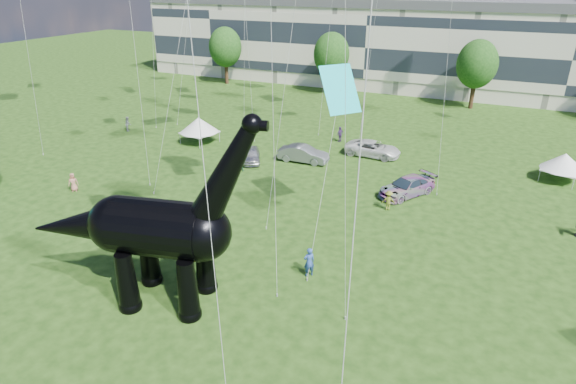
% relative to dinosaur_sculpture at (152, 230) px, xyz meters
% --- Properties ---
extents(ground, '(220.00, 220.00, 0.00)m').
position_rel_dinosaur_sculpture_xyz_m(ground, '(3.16, -2.19, -4.21)').
color(ground, '#16330C').
rests_on(ground, ground).
extents(terrace_row, '(78.00, 11.00, 12.00)m').
position_rel_dinosaur_sculpture_xyz_m(terrace_row, '(-4.84, 59.81, 1.79)').
color(terrace_row, beige).
rests_on(terrace_row, ground).
extents(tree_far_left, '(5.20, 5.20, 9.44)m').
position_rel_dinosaur_sculpture_xyz_m(tree_far_left, '(-26.84, 50.81, 2.08)').
color(tree_far_left, '#382314').
rests_on(tree_far_left, ground).
extents(tree_mid_left, '(5.20, 5.20, 9.44)m').
position_rel_dinosaur_sculpture_xyz_m(tree_mid_left, '(-8.84, 50.81, 2.08)').
color(tree_mid_left, '#382314').
rests_on(tree_mid_left, ground).
extents(tree_mid_right, '(5.20, 5.20, 9.44)m').
position_rel_dinosaur_sculpture_xyz_m(tree_mid_right, '(11.16, 50.81, 2.08)').
color(tree_mid_right, '#382314').
rests_on(tree_mid_right, ground).
extents(dinosaur_sculpture, '(13.68, 5.20, 11.16)m').
position_rel_dinosaur_sculpture_xyz_m(dinosaur_sculpture, '(0.00, 0.00, 0.00)').
color(dinosaur_sculpture, black).
rests_on(dinosaur_sculpture, ground).
extents(car_silver, '(3.24, 4.15, 1.32)m').
position_rel_dinosaur_sculpture_xyz_m(car_silver, '(-5.66, 20.78, -3.55)').
color(car_silver, '#B1B1B6').
rests_on(car_silver, ground).
extents(car_grey, '(4.89, 1.95, 1.58)m').
position_rel_dinosaur_sculpture_xyz_m(car_grey, '(-1.17, 22.81, -3.42)').
color(car_grey, slate).
rests_on(car_grey, ground).
extents(car_white, '(5.48, 2.70, 1.49)m').
position_rel_dinosaur_sculpture_xyz_m(car_white, '(4.40, 27.17, -3.47)').
color(car_white, silver).
rests_on(car_white, ground).
extents(car_dark, '(4.50, 5.52, 1.50)m').
position_rel_dinosaur_sculpture_xyz_m(car_dark, '(9.45, 19.33, -3.46)').
color(car_dark, '#595960').
rests_on(car_dark, ground).
extents(gazebo_near, '(4.57, 4.57, 2.52)m').
position_rel_dinosaur_sculpture_xyz_m(gazebo_near, '(20.88, 27.87, -2.44)').
color(gazebo_near, white).
rests_on(gazebo_near, ground).
extents(gazebo_left, '(4.66, 4.66, 2.76)m').
position_rel_dinosaur_sculpture_xyz_m(gazebo_left, '(-13.38, 23.42, -2.28)').
color(gazebo_left, silver).
rests_on(gazebo_left, ground).
extents(visitors, '(53.16, 41.01, 1.87)m').
position_rel_dinosaur_sculpture_xyz_m(visitors, '(3.39, 13.86, -3.38)').
color(visitors, brown).
rests_on(visitors, ground).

